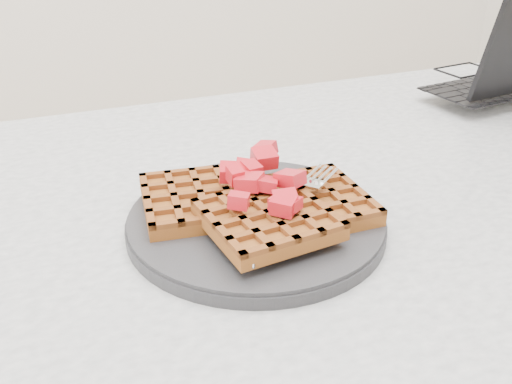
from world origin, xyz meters
TOP-DOWN VIEW (x-y plane):
  - table at (0.00, 0.00)m, footprint 1.20×0.80m
  - plate at (-0.12, -0.01)m, footprint 0.25×0.25m
  - waffles at (-0.12, -0.01)m, footprint 0.21×0.19m
  - strawberry_pile at (-0.12, -0.01)m, footprint 0.15×0.15m
  - fork at (-0.09, -0.04)m, footprint 0.16×0.13m
  - laptop at (0.40, 0.24)m, footprint 0.31×0.24m

SIDE VIEW (x-z plane):
  - table at x=0.00m, z-range 0.26..1.01m
  - plate at x=-0.12m, z-range 0.75..0.77m
  - fork at x=-0.09m, z-range 0.77..0.78m
  - waffles at x=-0.12m, z-range 0.76..0.79m
  - laptop at x=0.40m, z-range 0.69..0.88m
  - strawberry_pile at x=-0.12m, z-range 0.79..0.82m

